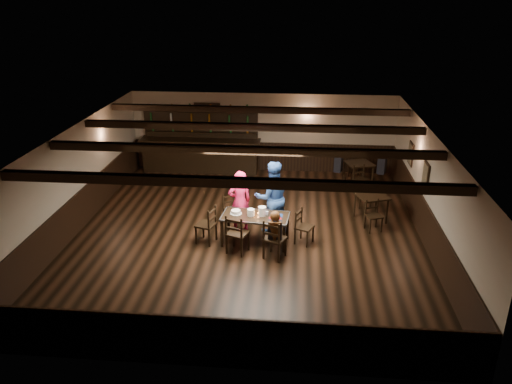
# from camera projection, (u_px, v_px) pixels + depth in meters

# --- Properties ---
(ground) EXTENTS (10.00, 10.00, 0.00)m
(ground) POSITION_uv_depth(u_px,v_px,m) (248.00, 233.00, 13.06)
(ground) COLOR black
(ground) RESTS_ON ground
(room_shell) EXTENTS (9.02, 10.02, 2.71)m
(room_shell) POSITION_uv_depth(u_px,v_px,m) (248.00, 170.00, 12.43)
(room_shell) COLOR #BAB09A
(room_shell) RESTS_ON ground
(dining_table) EXTENTS (1.73, 0.98, 0.75)m
(dining_table) POSITION_uv_depth(u_px,v_px,m) (255.00, 218.00, 12.34)
(dining_table) COLOR black
(dining_table) RESTS_ON ground
(chair_near_left) EXTENTS (0.59, 0.58, 1.01)m
(chair_near_left) POSITION_uv_depth(u_px,v_px,m) (236.00, 232.00, 11.86)
(chair_near_left) COLOR black
(chair_near_left) RESTS_ON ground
(chair_near_right) EXTENTS (0.60, 0.59, 0.99)m
(chair_near_right) POSITION_uv_depth(u_px,v_px,m) (273.00, 237.00, 11.62)
(chair_near_right) COLOR black
(chair_near_right) RESTS_ON ground
(chair_end_left) EXTENTS (0.55, 0.56, 0.97)m
(chair_end_left) POSITION_uv_depth(u_px,v_px,m) (209.00, 222.00, 12.38)
(chair_end_left) COLOR black
(chair_end_left) RESTS_ON ground
(chair_end_right) EXTENTS (0.53, 0.54, 0.88)m
(chair_end_right) POSITION_uv_depth(u_px,v_px,m) (302.00, 224.00, 12.42)
(chair_end_right) COLOR black
(chair_end_right) RESTS_ON ground
(chair_far_pushed) EXTENTS (0.48, 0.47, 0.77)m
(chair_far_pushed) POSITION_uv_depth(u_px,v_px,m) (230.00, 206.00, 13.60)
(chair_far_pushed) COLOR black
(chair_far_pushed) RESTS_ON ground
(woman_pink) EXTENTS (0.72, 0.62, 1.68)m
(woman_pink) POSITION_uv_depth(u_px,v_px,m) (240.00, 202.00, 12.90)
(woman_pink) COLOR #EB174B
(woman_pink) RESTS_ON ground
(man_blue) EXTENTS (1.11, 0.98, 1.93)m
(man_blue) POSITION_uv_depth(u_px,v_px,m) (272.00, 197.00, 12.84)
(man_blue) COLOR navy
(man_blue) RESTS_ON ground
(seated_person) EXTENTS (0.32, 0.48, 0.78)m
(seated_person) POSITION_uv_depth(u_px,v_px,m) (275.00, 227.00, 11.59)
(seated_person) COLOR black
(seated_person) RESTS_ON ground
(cake) EXTENTS (0.29, 0.29, 0.09)m
(cake) POSITION_uv_depth(u_px,v_px,m) (236.00, 212.00, 12.40)
(cake) COLOR white
(cake) RESTS_ON dining_table
(plate_stack_a) EXTENTS (0.18, 0.18, 0.17)m
(plate_stack_a) POSITION_uv_depth(u_px,v_px,m) (251.00, 212.00, 12.28)
(plate_stack_a) COLOR white
(plate_stack_a) RESTS_ON dining_table
(plate_stack_b) EXTENTS (0.20, 0.20, 0.23)m
(plate_stack_b) POSITION_uv_depth(u_px,v_px,m) (262.00, 211.00, 12.27)
(plate_stack_b) COLOR white
(plate_stack_b) RESTS_ON dining_table
(tea_light) EXTENTS (0.05, 0.05, 0.06)m
(tea_light) POSITION_uv_depth(u_px,v_px,m) (258.00, 214.00, 12.36)
(tea_light) COLOR #A5A8AD
(tea_light) RESTS_ON dining_table
(salt_shaker) EXTENTS (0.03, 0.03, 0.08)m
(salt_shaker) POSITION_uv_depth(u_px,v_px,m) (271.00, 216.00, 12.18)
(salt_shaker) COLOR silver
(salt_shaker) RESTS_ON dining_table
(pepper_shaker) EXTENTS (0.03, 0.03, 0.08)m
(pepper_shaker) POSITION_uv_depth(u_px,v_px,m) (273.00, 216.00, 12.18)
(pepper_shaker) COLOR #A5A8AD
(pepper_shaker) RESTS_ON dining_table
(drink_glass) EXTENTS (0.06, 0.06, 0.10)m
(drink_glass) POSITION_uv_depth(u_px,v_px,m) (267.00, 213.00, 12.32)
(drink_glass) COLOR silver
(drink_glass) RESTS_ON dining_table
(menu_red) EXTENTS (0.33, 0.25, 0.00)m
(menu_red) POSITION_uv_depth(u_px,v_px,m) (275.00, 219.00, 12.14)
(menu_red) COLOR maroon
(menu_red) RESTS_ON dining_table
(menu_blue) EXTENTS (0.31, 0.22, 0.00)m
(menu_blue) POSITION_uv_depth(u_px,v_px,m) (276.00, 215.00, 12.32)
(menu_blue) COLOR navy
(menu_blue) RESTS_ON dining_table
(bar_counter) EXTENTS (4.15, 0.70, 2.20)m
(bar_counter) POSITION_uv_depth(u_px,v_px,m) (201.00, 151.00, 17.30)
(bar_counter) COLOR black
(bar_counter) RESTS_ON ground
(back_table_a) EXTENTS (0.99, 0.99, 0.75)m
(back_table_a) POSITION_uv_depth(u_px,v_px,m) (372.00, 198.00, 13.58)
(back_table_a) COLOR black
(back_table_a) RESTS_ON ground
(back_table_b) EXTENTS (1.04, 1.04, 0.75)m
(back_table_b) POSITION_uv_depth(u_px,v_px,m) (359.00, 166.00, 16.06)
(back_table_b) COLOR black
(back_table_b) RESTS_ON ground
(bg_patron_left) EXTENTS (0.32, 0.42, 0.76)m
(bg_patron_left) POSITION_uv_depth(u_px,v_px,m) (339.00, 160.00, 15.99)
(bg_patron_left) COLOR black
(bg_patron_left) RESTS_ON ground
(bg_patron_right) EXTENTS (0.35, 0.44, 0.79)m
(bg_patron_right) POSITION_uv_depth(u_px,v_px,m) (382.00, 161.00, 15.83)
(bg_patron_right) COLOR black
(bg_patron_right) RESTS_ON ground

